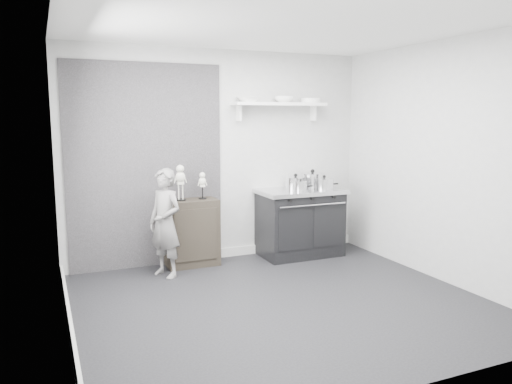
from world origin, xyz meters
TOP-DOWN VIEW (x-y plane):
  - ground at (0.00, 0.00)m, footprint 4.00×4.00m
  - room_shell at (-0.09, 0.15)m, footprint 4.02×3.62m
  - wall_shelf at (0.80, 1.68)m, footprint 1.30×0.26m
  - stove at (1.02, 1.48)m, footprint 1.12×0.70m
  - side_cabinet at (-0.45, 1.61)m, footprint 0.64×0.38m
  - child at (-0.85, 1.30)m, footprint 0.49×0.55m
  - pot_back_left at (1.00, 1.58)m, footprint 0.37×0.28m
  - pot_back_right at (1.26, 1.59)m, footprint 0.40×0.32m
  - pot_front_right at (1.29, 1.33)m, footprint 0.34×0.26m
  - pot_front_center at (0.95, 1.34)m, footprint 0.27×0.18m
  - skeleton_full at (-0.58, 1.61)m, footprint 0.14×0.09m
  - skeleton_torso at (-0.30, 1.61)m, footprint 0.11×0.07m
  - bowl_large at (0.36, 1.67)m, footprint 0.29×0.29m
  - bowl_small at (0.86, 1.67)m, footprint 0.26×0.26m
  - plate_stack at (1.26, 1.67)m, footprint 0.27×0.27m

SIDE VIEW (x-z plane):
  - ground at x=0.00m, z-range 0.00..0.00m
  - side_cabinet at x=-0.45m, z-range 0.00..0.84m
  - stove at x=1.02m, z-range 0.00..0.90m
  - child at x=-0.85m, z-range 0.00..1.27m
  - pot_front_center at x=0.95m, z-range 0.88..1.04m
  - pot_front_right at x=1.29m, z-range 0.88..1.07m
  - pot_back_left at x=1.00m, z-range 0.88..1.08m
  - pot_back_right at x=1.26m, z-range 0.87..1.12m
  - skeleton_torso at x=-0.30m, z-range 0.84..1.22m
  - skeleton_full at x=-0.58m, z-range 0.84..1.34m
  - room_shell at x=-0.09m, z-range 0.28..2.99m
  - wall_shelf at x=0.80m, z-range 1.89..2.13m
  - plate_stack at x=1.26m, z-range 2.04..2.10m
  - bowl_large at x=0.36m, z-range 2.04..2.11m
  - bowl_small at x=0.86m, z-range 2.04..2.12m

